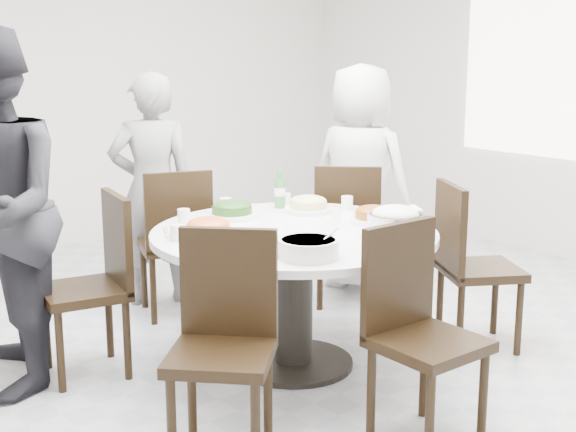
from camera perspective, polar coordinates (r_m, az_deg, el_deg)
floor at (r=4.66m, az=-0.48°, el=-9.32°), size 6.00×6.00×0.01m
wall_back at (r=6.93m, az=-16.52°, el=9.22°), size 6.00×0.01×2.80m
dining_table at (r=4.29m, az=0.43°, el=-5.92°), size 1.50×1.50×0.75m
chair_ne at (r=5.31m, az=4.15°, el=-1.23°), size 0.59×0.59×0.95m
chair_n at (r=5.14m, az=-8.13°, el=-1.79°), size 0.54×0.54×0.95m
chair_nw at (r=4.29m, az=-14.35°, el=-4.93°), size 0.50×0.50×0.95m
chair_sw at (r=3.35m, az=-4.81°, el=-9.52°), size 0.59×0.59×0.95m
chair_s at (r=3.52m, az=9.99°, el=-8.56°), size 0.43×0.43×0.95m
chair_se at (r=4.67m, az=13.53°, el=-3.48°), size 0.58×0.58×0.95m
diner_right at (r=5.58m, az=5.15°, el=2.68°), size 0.70×0.88×1.57m
diner_middle at (r=5.33m, az=-9.64°, el=1.87°), size 0.66×0.56×1.53m
dish_greens at (r=4.50m, az=-4.00°, el=0.36°), size 0.29×0.29×0.07m
dish_pale at (r=4.64m, az=1.45°, el=0.74°), size 0.28×0.28×0.07m
dish_orange at (r=4.08m, az=-5.68°, el=-0.94°), size 0.28×0.28×0.08m
dish_redbrown at (r=4.39m, az=6.10°, el=-0.06°), size 0.26×0.26×0.06m
dish_tofu at (r=3.73m, az=-2.55°, el=-2.19°), size 0.28×0.28×0.07m
rice_bowl at (r=4.06m, az=7.66°, el=-0.69°), size 0.29×0.29×0.12m
soup_bowl at (r=3.66m, az=1.46°, el=-2.32°), size 0.28×0.28×0.09m
beverage_bottle at (r=4.74m, az=-0.59°, el=1.92°), size 0.06×0.06×0.23m
tea_cups at (r=4.69m, az=-4.57°, el=0.87°), size 0.07×0.07×0.08m
chopsticks at (r=4.71m, az=-4.81°, el=0.49°), size 0.24×0.04×0.01m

